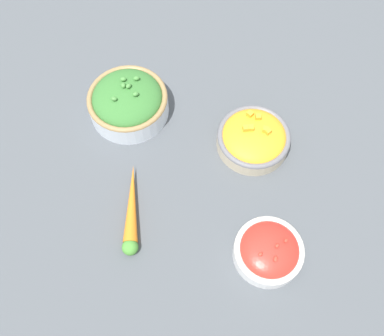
{
  "coord_description": "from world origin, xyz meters",
  "views": [
    {
      "loc": [
        -0.34,
        0.16,
        0.79
      ],
      "look_at": [
        0.0,
        0.0,
        0.03
      ],
      "focal_mm": 40.0,
      "sensor_mm": 36.0,
      "label": 1
    }
  ],
  "objects_px": {
    "bowl_cherry_tomatoes": "(269,251)",
    "bowl_broccoli": "(128,101)",
    "loose_carrot": "(132,211)",
    "bowl_squash": "(254,138)"
  },
  "relations": [
    {
      "from": "bowl_squash",
      "to": "loose_carrot",
      "type": "height_order",
      "value": "bowl_squash"
    },
    {
      "from": "bowl_squash",
      "to": "loose_carrot",
      "type": "distance_m",
      "value": 0.29
    },
    {
      "from": "bowl_broccoli",
      "to": "bowl_cherry_tomatoes",
      "type": "height_order",
      "value": "bowl_broccoli"
    },
    {
      "from": "bowl_squash",
      "to": "bowl_cherry_tomatoes",
      "type": "distance_m",
      "value": 0.24
    },
    {
      "from": "bowl_broccoli",
      "to": "loose_carrot",
      "type": "distance_m",
      "value": 0.24
    },
    {
      "from": "bowl_cherry_tomatoes",
      "to": "bowl_broccoli",
      "type": "bearing_deg",
      "value": 16.22
    },
    {
      "from": "bowl_cherry_tomatoes",
      "to": "loose_carrot",
      "type": "bearing_deg",
      "value": 47.69
    },
    {
      "from": "bowl_cherry_tomatoes",
      "to": "loose_carrot",
      "type": "height_order",
      "value": "bowl_cherry_tomatoes"
    },
    {
      "from": "bowl_broccoli",
      "to": "bowl_cherry_tomatoes",
      "type": "xyz_separation_m",
      "value": [
        -0.41,
        -0.12,
        -0.01
      ]
    },
    {
      "from": "bowl_cherry_tomatoes",
      "to": "bowl_squash",
      "type": "bearing_deg",
      "value": -21.52
    }
  ]
}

